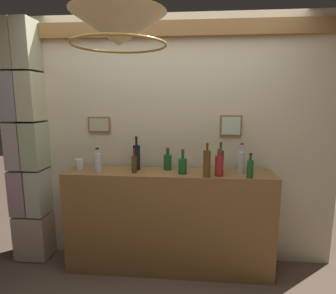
{
  "coord_description": "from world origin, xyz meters",
  "views": [
    {
      "loc": [
        0.23,
        -1.75,
        1.69
      ],
      "look_at": [
        0.0,
        0.79,
        1.25
      ],
      "focal_mm": 30.0,
      "sensor_mm": 36.0,
      "label": 1
    }
  ],
  "objects_px": {
    "liquor_bottle_bourbon": "(241,161)",
    "liquor_bottle_sherry": "(137,157)",
    "glass_tumbler_rocks": "(79,164)",
    "liquor_bottle_mezcal": "(220,161)",
    "liquor_bottle_brandy": "(134,164)",
    "liquor_bottle_gin": "(183,165)",
    "liquor_bottle_tequila": "(219,165)",
    "liquor_bottle_scotch": "(250,168)",
    "pendant_lamp": "(119,30)",
    "liquor_bottle_vermouth": "(168,161)",
    "liquor_bottle_rye": "(98,162)",
    "liquor_bottle_whiskey": "(207,163)"
  },
  "relations": [
    {
      "from": "liquor_bottle_whiskey",
      "to": "liquor_bottle_vermouth",
      "type": "bearing_deg",
      "value": 148.49
    },
    {
      "from": "liquor_bottle_scotch",
      "to": "liquor_bottle_tequila",
      "type": "height_order",
      "value": "liquor_bottle_tequila"
    },
    {
      "from": "liquor_bottle_tequila",
      "to": "liquor_bottle_gin",
      "type": "bearing_deg",
      "value": 172.62
    },
    {
      "from": "liquor_bottle_whiskey",
      "to": "liquor_bottle_bourbon",
      "type": "bearing_deg",
      "value": 27.68
    },
    {
      "from": "liquor_bottle_mezcal",
      "to": "liquor_bottle_sherry",
      "type": "bearing_deg",
      "value": 177.26
    },
    {
      "from": "liquor_bottle_gin",
      "to": "liquor_bottle_vermouth",
      "type": "distance_m",
      "value": 0.21
    },
    {
      "from": "liquor_bottle_rye",
      "to": "pendant_lamp",
      "type": "relative_size",
      "value": 0.37
    },
    {
      "from": "liquor_bottle_gin",
      "to": "liquor_bottle_bourbon",
      "type": "relative_size",
      "value": 0.82
    },
    {
      "from": "liquor_bottle_bourbon",
      "to": "liquor_bottle_vermouth",
      "type": "height_order",
      "value": "liquor_bottle_bourbon"
    },
    {
      "from": "glass_tumbler_rocks",
      "to": "liquor_bottle_brandy",
      "type": "bearing_deg",
      "value": -8.92
    },
    {
      "from": "liquor_bottle_rye",
      "to": "liquor_bottle_tequila",
      "type": "height_order",
      "value": "liquor_bottle_tequila"
    },
    {
      "from": "liquor_bottle_bourbon",
      "to": "glass_tumbler_rocks",
      "type": "height_order",
      "value": "liquor_bottle_bourbon"
    },
    {
      "from": "liquor_bottle_tequila",
      "to": "pendant_lamp",
      "type": "distance_m",
      "value": 1.44
    },
    {
      "from": "liquor_bottle_mezcal",
      "to": "liquor_bottle_brandy",
      "type": "xyz_separation_m",
      "value": [
        -0.81,
        -0.07,
        -0.03
      ]
    },
    {
      "from": "liquor_bottle_scotch",
      "to": "liquor_bottle_bourbon",
      "type": "relative_size",
      "value": 0.79
    },
    {
      "from": "liquor_bottle_rye",
      "to": "pendant_lamp",
      "type": "height_order",
      "value": "pendant_lamp"
    },
    {
      "from": "liquor_bottle_tequila",
      "to": "liquor_bottle_vermouth",
      "type": "relative_size",
      "value": 1.16
    },
    {
      "from": "liquor_bottle_whiskey",
      "to": "liquor_bottle_brandy",
      "type": "distance_m",
      "value": 0.68
    },
    {
      "from": "pendant_lamp",
      "to": "liquor_bottle_scotch",
      "type": "bearing_deg",
      "value": 39.29
    },
    {
      "from": "liquor_bottle_scotch",
      "to": "liquor_bottle_mezcal",
      "type": "xyz_separation_m",
      "value": [
        -0.24,
        0.15,
        0.03
      ]
    },
    {
      "from": "liquor_bottle_rye",
      "to": "liquor_bottle_mezcal",
      "type": "bearing_deg",
      "value": 3.72
    },
    {
      "from": "liquor_bottle_vermouth",
      "to": "liquor_bottle_mezcal",
      "type": "bearing_deg",
      "value": -7.88
    },
    {
      "from": "liquor_bottle_bourbon",
      "to": "liquor_bottle_tequila",
      "type": "bearing_deg",
      "value": -148.89
    },
    {
      "from": "liquor_bottle_brandy",
      "to": "liquor_bottle_sherry",
      "type": "bearing_deg",
      "value": 88.76
    },
    {
      "from": "liquor_bottle_gin",
      "to": "liquor_bottle_tequila",
      "type": "xyz_separation_m",
      "value": [
        0.33,
        -0.04,
        0.02
      ]
    },
    {
      "from": "liquor_bottle_gin",
      "to": "liquor_bottle_bourbon",
      "type": "height_order",
      "value": "liquor_bottle_bourbon"
    },
    {
      "from": "liquor_bottle_scotch",
      "to": "liquor_bottle_brandy",
      "type": "xyz_separation_m",
      "value": [
        -1.05,
        0.08,
        -0.0
      ]
    },
    {
      "from": "liquor_bottle_gin",
      "to": "liquor_bottle_rye",
      "type": "bearing_deg",
      "value": -179.74
    },
    {
      "from": "liquor_bottle_scotch",
      "to": "liquor_bottle_sherry",
      "type": "bearing_deg",
      "value": 169.59
    },
    {
      "from": "liquor_bottle_brandy",
      "to": "liquor_bottle_vermouth",
      "type": "height_order",
      "value": "liquor_bottle_brandy"
    },
    {
      "from": "glass_tumbler_rocks",
      "to": "pendant_lamp",
      "type": "xyz_separation_m",
      "value": [
        0.68,
        -0.94,
        1.03
      ]
    },
    {
      "from": "liquor_bottle_sherry",
      "to": "pendant_lamp",
      "type": "distance_m",
      "value": 1.36
    },
    {
      "from": "liquor_bottle_rye",
      "to": "pendant_lamp",
      "type": "distance_m",
      "value": 1.38
    },
    {
      "from": "liquor_bottle_mezcal",
      "to": "liquor_bottle_bourbon",
      "type": "relative_size",
      "value": 1.04
    },
    {
      "from": "liquor_bottle_whiskey",
      "to": "glass_tumbler_rocks",
      "type": "height_order",
      "value": "liquor_bottle_whiskey"
    },
    {
      "from": "liquor_bottle_rye",
      "to": "liquor_bottle_brandy",
      "type": "height_order",
      "value": "liquor_bottle_rye"
    },
    {
      "from": "liquor_bottle_whiskey",
      "to": "liquor_bottle_vermouth",
      "type": "distance_m",
      "value": 0.44
    },
    {
      "from": "liquor_bottle_bourbon",
      "to": "glass_tumbler_rocks",
      "type": "bearing_deg",
      "value": 179.97
    },
    {
      "from": "liquor_bottle_scotch",
      "to": "liquor_bottle_vermouth",
      "type": "xyz_separation_m",
      "value": [
        -0.75,
        0.22,
        -0.01
      ]
    },
    {
      "from": "liquor_bottle_sherry",
      "to": "liquor_bottle_brandy",
      "type": "relative_size",
      "value": 1.45
    },
    {
      "from": "liquor_bottle_gin",
      "to": "liquor_bottle_tequila",
      "type": "height_order",
      "value": "liquor_bottle_tequila"
    },
    {
      "from": "liquor_bottle_gin",
      "to": "liquor_bottle_vermouth",
      "type": "bearing_deg",
      "value": 137.16
    },
    {
      "from": "liquor_bottle_mezcal",
      "to": "liquor_bottle_bourbon",
      "type": "bearing_deg",
      "value": 4.57
    },
    {
      "from": "liquor_bottle_mezcal",
      "to": "liquor_bottle_gin",
      "type": "height_order",
      "value": "liquor_bottle_mezcal"
    },
    {
      "from": "liquor_bottle_bourbon",
      "to": "liquor_bottle_sherry",
      "type": "relative_size",
      "value": 0.85
    },
    {
      "from": "liquor_bottle_gin",
      "to": "glass_tumbler_rocks",
      "type": "height_order",
      "value": "liquor_bottle_gin"
    },
    {
      "from": "liquor_bottle_mezcal",
      "to": "liquor_bottle_scotch",
      "type": "bearing_deg",
      "value": -32.27
    },
    {
      "from": "liquor_bottle_vermouth",
      "to": "liquor_bottle_bourbon",
      "type": "bearing_deg",
      "value": -4.43
    },
    {
      "from": "liquor_bottle_mezcal",
      "to": "liquor_bottle_rye",
      "type": "bearing_deg",
      "value": -176.28
    },
    {
      "from": "liquor_bottle_tequila",
      "to": "liquor_bottle_mezcal",
      "type": "bearing_deg",
      "value": 79.76
    }
  ]
}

